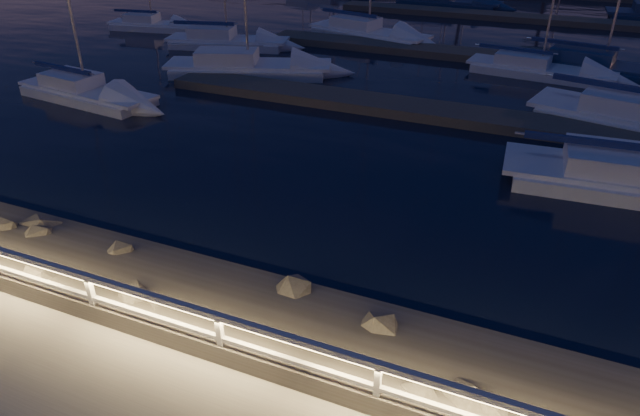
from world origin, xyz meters
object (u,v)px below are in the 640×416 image
Objects in this scene: sailboat_a at (151,24)px; sailboat_e at (224,40)px; sailboat_j at (366,31)px; guard_rail at (170,311)px; sailboat_b at (84,90)px; sailboat_c at (537,68)px; sailboat_k at (445,1)px; sailboat_f at (244,65)px; sailboat_g at (598,65)px.

sailboat_a is 7.52m from sailboat_e.
sailboat_j is at bearing 2.96° from sailboat_a.
guard_rail is at bearing -63.37° from sailboat_j.
sailboat_b reaches higher than guard_rail.
guard_rail is 26.22m from sailboat_e.
sailboat_b is at bearing -140.41° from sailboat_c.
sailboat_j is 13.41m from sailboat_k.
sailboat_a is 0.72× the size of sailboat_f.
sailboat_j reaches higher than sailboat_e.
sailboat_b is 31.08m from sailboat_k.
sailboat_c is 0.86× the size of sailboat_f.
sailboat_g is at bearing 73.61° from guard_rail.
sailboat_g is at bearing 39.30° from sailboat_b.
sailboat_f is 1.03× the size of sailboat_j.
sailboat_k reaches higher than sailboat_e.
sailboat_g is at bearing 34.62° from sailboat_c.
sailboat_e is at bearing -162.53° from sailboat_g.
sailboat_k reaches higher than sailboat_f.
sailboat_a is 14.57m from sailboat_b.
sailboat_b is 25.03m from sailboat_g.
sailboat_e is at bearing -111.55° from sailboat_k.
sailboat_f reaches higher than sailboat_a.
sailboat_g is 13.76m from sailboat_j.
sailboat_j is at bearing 178.12° from sailboat_g.
guard_rail is at bearing -80.50° from sailboat_k.
sailboat_f is (4.60, 6.28, 0.05)m from sailboat_b.
sailboat_e is at bearing 119.57° from guard_rail.
sailboat_g reaches higher than sailboat_j.
sailboat_k reaches higher than sailboat_c.
sailboat_k is at bearing 57.57° from sailboat_f.
sailboat_a is at bearing 128.71° from guard_rail.
guard_rail is at bearing -74.70° from sailboat_e.
sailboat_c is 3.24m from sailboat_g.
sailboat_f is 1.00× the size of sailboat_g.
sailboat_c is at bearing -141.84° from sailboat_g.
sailboat_g is 1.03× the size of sailboat_j.
sailboat_f is at bearing 60.54° from sailboat_b.
sailboat_a is at bearing -176.19° from sailboat_c.
sailboat_g is (7.50, 25.49, -0.94)m from guard_rail.
sailboat_c is at bearing 39.94° from sailboat_b.
sailboat_b is 17.99m from sailboat_j.
sailboat_c reaches higher than guard_rail.
sailboat_a is 0.75× the size of sailboat_j.
sailboat_e is (-12.93, 22.79, -0.93)m from guard_rail.
guard_rail is at bearing -83.87° from sailboat_f.
sailboat_e is at bearing 93.18° from sailboat_b.
sailboat_j is (14.12, 3.24, 0.06)m from sailboat_a.
sailboat_j is (6.96, 5.52, 0.01)m from sailboat_e.
sailboat_a is at bearing 128.53° from sailboat_f.
sailboat_j is (-5.97, 28.31, -0.93)m from guard_rail.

